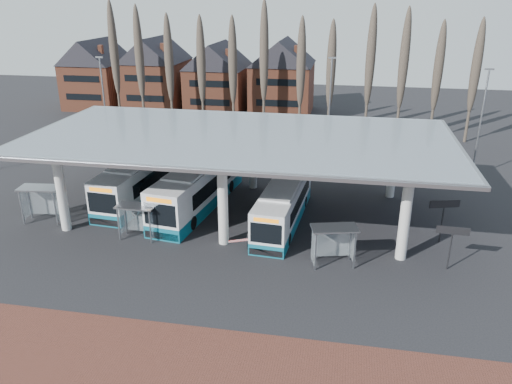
% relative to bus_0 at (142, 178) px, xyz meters
% --- Properties ---
extents(ground, '(140.00, 140.00, 0.00)m').
position_rel_bus_0_xyz_m(ground, '(8.94, -9.70, -1.64)').
color(ground, black).
rests_on(ground, ground).
extents(station_canopy, '(32.00, 16.00, 6.34)m').
position_rel_bus_0_xyz_m(station_canopy, '(8.94, -1.70, 4.04)').
color(station_canopy, '#BBBBB7').
rests_on(station_canopy, ground).
extents(poplar_row, '(45.10, 1.10, 14.50)m').
position_rel_bus_0_xyz_m(poplar_row, '(8.94, 23.30, 7.14)').
color(poplar_row, '#473D33').
rests_on(poplar_row, ground).
extents(townhouse_row, '(36.80, 10.30, 12.25)m').
position_rel_bus_0_xyz_m(townhouse_row, '(-6.81, 34.30, 4.30)').
color(townhouse_row, brown).
rests_on(townhouse_row, ground).
extents(lamp_post_a, '(0.80, 0.16, 10.17)m').
position_rel_bus_0_xyz_m(lamp_post_a, '(-9.06, 12.30, 3.70)').
color(lamp_post_a, slate).
rests_on(lamp_post_a, ground).
extents(lamp_post_b, '(0.80, 0.16, 10.17)m').
position_rel_bus_0_xyz_m(lamp_post_b, '(14.94, 16.30, 3.70)').
color(lamp_post_b, slate).
rests_on(lamp_post_b, ground).
extents(lamp_post_c, '(0.80, 0.16, 10.17)m').
position_rel_bus_0_xyz_m(lamp_post_c, '(28.94, 10.30, 3.70)').
color(lamp_post_c, slate).
rests_on(lamp_post_c, ground).
extents(bus_0, '(3.59, 12.67, 3.48)m').
position_rel_bus_0_xyz_m(bus_0, '(0.00, 0.00, 0.00)').
color(bus_0, silver).
rests_on(bus_0, ground).
extents(bus_1, '(4.46, 13.35, 3.64)m').
position_rel_bus_0_xyz_m(bus_1, '(5.40, -1.16, 0.08)').
color(bus_1, silver).
rests_on(bus_1, ground).
extents(bus_2, '(3.23, 11.50, 3.16)m').
position_rel_bus_0_xyz_m(bus_2, '(12.58, -2.99, -0.15)').
color(bus_2, silver).
rests_on(bus_2, ground).
extents(shelter_0, '(3.19, 1.86, 2.82)m').
position_rel_bus_0_xyz_m(shelter_0, '(-5.47, -6.10, 0.41)').
color(shelter_0, gray).
rests_on(shelter_0, ground).
extents(shelter_1, '(2.75, 1.40, 2.54)m').
position_rel_bus_0_xyz_m(shelter_1, '(2.77, -7.45, 0.21)').
color(shelter_1, gray).
rests_on(shelter_1, ground).
extents(shelter_2, '(3.15, 2.11, 2.68)m').
position_rel_bus_0_xyz_m(shelter_2, '(16.51, -8.76, 0.31)').
color(shelter_2, gray).
rests_on(shelter_2, ground).
extents(info_sign_0, '(1.99, 0.21, 2.96)m').
position_rel_bus_0_xyz_m(info_sign_0, '(23.75, -8.10, 0.84)').
color(info_sign_0, black).
rests_on(info_sign_0, ground).
extents(info_sign_1, '(2.08, 0.73, 3.18)m').
position_rel_bus_0_xyz_m(info_sign_1, '(23.83, -4.30, 1.03)').
color(info_sign_1, black).
rests_on(info_sign_1, ground).
extents(barrier, '(2.20, 1.12, 1.18)m').
position_rel_bus_0_xyz_m(barrier, '(10.77, -8.28, -0.72)').
color(barrier, black).
rests_on(barrier, ground).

